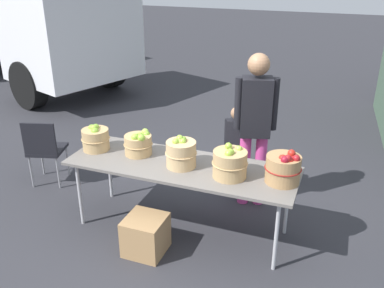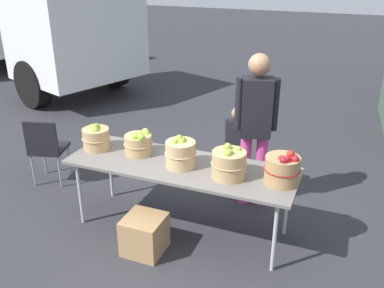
{
  "view_description": "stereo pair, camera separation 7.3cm",
  "coord_description": "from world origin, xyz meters",
  "px_view_note": "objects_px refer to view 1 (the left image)",
  "views": [
    {
      "loc": [
        1.44,
        -3.47,
        2.64
      ],
      "look_at": [
        0.0,
        0.3,
        0.85
      ],
      "focal_mm": 39.7,
      "sensor_mm": 36.0,
      "label": 1
    },
    {
      "loc": [
        1.51,
        -3.45,
        2.64
      ],
      "look_at": [
        0.0,
        0.3,
        0.85
      ],
      "focal_mm": 39.7,
      "sensor_mm": 36.0,
      "label": 2
    }
  ],
  "objects_px": {
    "apple_basket_green_2": "(181,153)",
    "vendor_adult": "(255,120)",
    "produce_crate": "(146,235)",
    "apple_basket_green_1": "(139,144)",
    "child_customer": "(236,145)",
    "apple_basket_red_0": "(283,168)",
    "folding_chair": "(44,147)",
    "apple_basket_green_3": "(230,163)",
    "market_table": "(181,168)",
    "apple_basket_green_0": "(96,138)"
  },
  "relations": [
    {
      "from": "apple_basket_green_1",
      "to": "apple_basket_green_3",
      "type": "height_order",
      "value": "apple_basket_green_3"
    },
    {
      "from": "apple_basket_red_0",
      "to": "child_customer",
      "type": "xyz_separation_m",
      "value": [
        -0.68,
        0.87,
        -0.24
      ]
    },
    {
      "from": "market_table",
      "to": "folding_chair",
      "type": "distance_m",
      "value": 1.96
    },
    {
      "from": "apple_basket_red_0",
      "to": "apple_basket_green_0",
      "type": "bearing_deg",
      "value": 179.59
    },
    {
      "from": "apple_basket_red_0",
      "to": "child_customer",
      "type": "relative_size",
      "value": 0.3
    },
    {
      "from": "child_customer",
      "to": "apple_basket_red_0",
      "type": "bearing_deg",
      "value": 136.25
    },
    {
      "from": "apple_basket_red_0",
      "to": "apple_basket_green_1",
      "type": "bearing_deg",
      "value": 177.43
    },
    {
      "from": "apple_basket_green_2",
      "to": "produce_crate",
      "type": "xyz_separation_m",
      "value": [
        -0.19,
        -0.45,
        -0.7
      ]
    },
    {
      "from": "apple_basket_green_2",
      "to": "vendor_adult",
      "type": "distance_m",
      "value": 0.97
    },
    {
      "from": "market_table",
      "to": "apple_basket_green_0",
      "type": "xyz_separation_m",
      "value": [
        -0.99,
        0.02,
        0.16
      ]
    },
    {
      "from": "folding_chair",
      "to": "produce_crate",
      "type": "height_order",
      "value": "folding_chair"
    },
    {
      "from": "market_table",
      "to": "child_customer",
      "type": "bearing_deg",
      "value": 69.92
    },
    {
      "from": "apple_basket_green_3",
      "to": "produce_crate",
      "type": "xyz_separation_m",
      "value": [
        -0.7,
        -0.41,
        -0.7
      ]
    },
    {
      "from": "apple_basket_green_2",
      "to": "vendor_adult",
      "type": "xyz_separation_m",
      "value": [
        0.54,
        0.8,
        0.14
      ]
    },
    {
      "from": "apple_basket_green_2",
      "to": "folding_chair",
      "type": "height_order",
      "value": "apple_basket_green_2"
    },
    {
      "from": "child_customer",
      "to": "folding_chair",
      "type": "height_order",
      "value": "child_customer"
    },
    {
      "from": "vendor_adult",
      "to": "apple_basket_red_0",
      "type": "bearing_deg",
      "value": 103.51
    },
    {
      "from": "apple_basket_green_0",
      "to": "vendor_adult",
      "type": "bearing_deg",
      "value": 26.01
    },
    {
      "from": "apple_basket_green_1",
      "to": "produce_crate",
      "type": "height_order",
      "value": "apple_basket_green_1"
    },
    {
      "from": "apple_basket_red_0",
      "to": "child_customer",
      "type": "bearing_deg",
      "value": 127.77
    },
    {
      "from": "apple_basket_red_0",
      "to": "folding_chair",
      "type": "height_order",
      "value": "apple_basket_red_0"
    },
    {
      "from": "apple_basket_green_1",
      "to": "apple_basket_green_2",
      "type": "distance_m",
      "value": 0.52
    },
    {
      "from": "apple_basket_green_0",
      "to": "apple_basket_green_3",
      "type": "height_order",
      "value": "apple_basket_green_3"
    },
    {
      "from": "market_table",
      "to": "apple_basket_green_3",
      "type": "bearing_deg",
      "value": -7.41
    },
    {
      "from": "child_customer",
      "to": "apple_basket_green_0",
      "type": "bearing_deg",
      "value": 41.77
    },
    {
      "from": "apple_basket_green_0",
      "to": "folding_chair",
      "type": "height_order",
      "value": "apple_basket_green_0"
    },
    {
      "from": "folding_chair",
      "to": "apple_basket_green_1",
      "type": "bearing_deg",
      "value": 154.71
    },
    {
      "from": "apple_basket_green_0",
      "to": "produce_crate",
      "type": "distance_m",
      "value": 1.17
    },
    {
      "from": "vendor_adult",
      "to": "child_customer",
      "type": "height_order",
      "value": "vendor_adult"
    },
    {
      "from": "folding_chair",
      "to": "child_customer",
      "type": "bearing_deg",
      "value": 178.11
    },
    {
      "from": "apple_basket_red_0",
      "to": "child_customer",
      "type": "height_order",
      "value": "child_customer"
    },
    {
      "from": "market_table",
      "to": "apple_basket_green_2",
      "type": "relative_size",
      "value": 7.21
    },
    {
      "from": "apple_basket_red_0",
      "to": "produce_crate",
      "type": "xyz_separation_m",
      "value": [
        -1.18,
        -0.48,
        -0.7
      ]
    },
    {
      "from": "market_table",
      "to": "child_customer",
      "type": "distance_m",
      "value": 0.94
    },
    {
      "from": "child_customer",
      "to": "produce_crate",
      "type": "bearing_deg",
      "value": 78.22
    },
    {
      "from": "apple_basket_green_3",
      "to": "folding_chair",
      "type": "bearing_deg",
      "value": 171.58
    },
    {
      "from": "apple_basket_green_2",
      "to": "child_customer",
      "type": "xyz_separation_m",
      "value": [
        0.31,
        0.9,
        -0.24
      ]
    },
    {
      "from": "market_table",
      "to": "apple_basket_green_2",
      "type": "distance_m",
      "value": 0.18
    },
    {
      "from": "apple_basket_green_0",
      "to": "apple_basket_green_1",
      "type": "height_order",
      "value": "apple_basket_green_0"
    },
    {
      "from": "apple_basket_green_0",
      "to": "produce_crate",
      "type": "relative_size",
      "value": 0.81
    },
    {
      "from": "apple_basket_green_0",
      "to": "apple_basket_green_1",
      "type": "xyz_separation_m",
      "value": [
        0.48,
        0.05,
        -0.01
      ]
    },
    {
      "from": "produce_crate",
      "to": "apple_basket_green_2",
      "type": "bearing_deg",
      "value": 67.15
    },
    {
      "from": "apple_basket_green_2",
      "to": "vendor_adult",
      "type": "relative_size",
      "value": 0.18
    },
    {
      "from": "market_table",
      "to": "apple_basket_green_3",
      "type": "relative_size",
      "value": 6.83
    },
    {
      "from": "market_table",
      "to": "child_customer",
      "type": "relative_size",
      "value": 2.07
    },
    {
      "from": "market_table",
      "to": "child_customer",
      "type": "xyz_separation_m",
      "value": [
        0.32,
        0.88,
        -0.06
      ]
    },
    {
      "from": "apple_basket_green_0",
      "to": "produce_crate",
      "type": "bearing_deg",
      "value": -31.73
    },
    {
      "from": "market_table",
      "to": "vendor_adult",
      "type": "bearing_deg",
      "value": 54.37
    },
    {
      "from": "apple_basket_green_0",
      "to": "folding_chair",
      "type": "distance_m",
      "value": 1.05
    },
    {
      "from": "apple_basket_red_0",
      "to": "folding_chair",
      "type": "bearing_deg",
      "value": 174.33
    }
  ]
}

